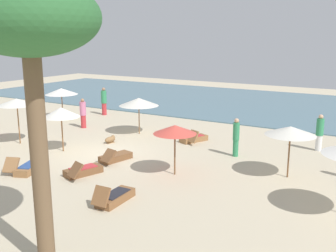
{
  "coord_description": "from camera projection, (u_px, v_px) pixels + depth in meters",
  "views": [
    {
      "loc": [
        11.52,
        -13.71,
        5.38
      ],
      "look_at": [
        1.95,
        2.4,
        1.1
      ],
      "focal_mm": 42.04,
      "sensor_mm": 36.0,
      "label": 1
    }
  ],
  "objects": [
    {
      "name": "ground_plane",
      "position": [
        106.0,
        154.0,
        18.43
      ],
      "size": [
        60.0,
        60.0,
        0.0
      ],
      "primitive_type": "plane",
      "color": "beige"
    },
    {
      "name": "ocean_water",
      "position": [
        237.0,
        102.0,
        32.67
      ],
      "size": [
        48.0,
        16.0,
        0.06
      ],
      "primitive_type": "cube",
      "color": "slate",
      "rests_on": "ground_plane"
    },
    {
      "name": "umbrella_0",
      "position": [
        175.0,
        130.0,
        15.28
      ],
      "size": [
        1.71,
        1.71,
        2.02
      ],
      "color": "brown",
      "rests_on": "ground_plane"
    },
    {
      "name": "umbrella_1",
      "position": [
        61.0,
        112.0,
        18.46
      ],
      "size": [
        1.76,
        1.76,
        2.13
      ],
      "color": "brown",
      "rests_on": "ground_plane"
    },
    {
      "name": "umbrella_2",
      "position": [
        291.0,
        131.0,
        14.98
      ],
      "size": [
        1.93,
        1.93,
        2.04
      ],
      "color": "brown",
      "rests_on": "ground_plane"
    },
    {
      "name": "umbrella_3",
      "position": [
        17.0,
        102.0,
        19.74
      ],
      "size": [
        1.96,
        1.96,
        2.34
      ],
      "color": "brown",
      "rests_on": "ground_plane"
    },
    {
      "name": "umbrella_5",
      "position": [
        61.0,
        91.0,
        26.0
      ],
      "size": [
        2.14,
        2.14,
        2.04
      ],
      "color": "brown",
      "rests_on": "ground_plane"
    },
    {
      "name": "umbrella_6",
      "position": [
        139.0,
        102.0,
        21.85
      ],
      "size": [
        2.22,
        2.22,
        2.04
      ],
      "color": "brown",
      "rests_on": "ground_plane"
    },
    {
      "name": "lounger_0",
      "position": [
        28.0,
        168.0,
        15.95
      ],
      "size": [
        1.17,
        1.78,
        0.7
      ],
      "color": "olive",
      "rests_on": "ground_plane"
    },
    {
      "name": "lounger_2",
      "position": [
        83.0,
        171.0,
        15.58
      ],
      "size": [
        1.08,
        1.78,
        0.69
      ],
      "color": "brown",
      "rests_on": "ground_plane"
    },
    {
      "name": "lounger_3",
      "position": [
        115.0,
        157.0,
        17.37
      ],
      "size": [
        0.94,
        1.79,
        0.67
      ],
      "color": "brown",
      "rests_on": "ground_plane"
    },
    {
      "name": "lounger_4",
      "position": [
        114.0,
        197.0,
        13.01
      ],
      "size": [
        0.66,
        1.66,
        0.74
      ],
      "color": "brown",
      "rests_on": "ground_plane"
    },
    {
      "name": "lounger_5",
      "position": [
        194.0,
        138.0,
        20.53
      ],
      "size": [
        1.2,
        1.72,
        0.75
      ],
      "color": "olive",
      "rests_on": "ground_plane"
    },
    {
      "name": "person_2",
      "position": [
        236.0,
        137.0,
        17.88
      ],
      "size": [
        0.4,
        0.4,
        1.78
      ],
      "color": "#338C59",
      "rests_on": "ground_plane"
    },
    {
      "name": "person_3",
      "position": [
        320.0,
        133.0,
        18.75
      ],
      "size": [
        0.41,
        0.41,
        1.78
      ],
      "color": "white",
      "rests_on": "ground_plane"
    },
    {
      "name": "person_4",
      "position": [
        104.0,
        101.0,
        27.39
      ],
      "size": [
        0.49,
        0.49,
        1.92
      ],
      "color": "#BF3338",
      "rests_on": "ground_plane"
    },
    {
      "name": "person_5",
      "position": [
        83.0,
        113.0,
        23.5
      ],
      "size": [
        0.37,
        0.37,
        1.78
      ],
      "color": "#BF3338",
      "rests_on": "ground_plane"
    },
    {
      "name": "palm_0",
      "position": [
        29.0,
        26.0,
        8.26
      ],
      "size": [
        3.05,
        3.05,
        6.61
      ],
      "color": "brown",
      "rests_on": "ground_plane"
    },
    {
      "name": "dog",
      "position": [
        110.0,
        139.0,
        20.33
      ],
      "size": [
        0.4,
        0.75,
        0.34
      ],
      "color": "olive",
      "rests_on": "ground_plane"
    }
  ]
}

